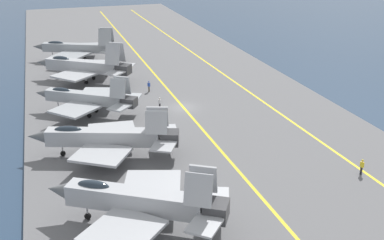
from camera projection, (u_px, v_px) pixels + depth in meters
name	position (u px, v px, depth m)	size (l,w,h in m)	color
ground_plane	(183.00, 110.00, 70.00)	(2000.00, 2000.00, 0.00)	navy
carrier_deck	(183.00, 109.00, 69.92)	(200.17, 43.95, 0.40)	slate
deck_stripe_foul_line	(259.00, 99.00, 73.25)	(180.15, 0.36, 0.01)	yellow
deck_stripe_centerline	(183.00, 107.00, 69.85)	(180.15, 0.36, 0.01)	yellow
parked_jet_second	(137.00, 200.00, 41.09)	(13.67, 15.91, 6.31)	#A8AAAF
parked_jet_third	(106.00, 137.00, 54.06)	(12.24, 17.16, 5.87)	#A8AAAF
parked_jet_fourth	(87.00, 98.00, 66.31)	(12.88, 14.75, 5.83)	#9EA3A8
parked_jet_fifth	(84.00, 66.00, 80.57)	(13.86, 16.52, 6.98)	#A8AAAF
parked_jet_sixth	(78.00, 48.00, 92.81)	(13.32, 17.11, 6.64)	#93999E
crew_white_vest	(160.00, 103.00, 68.79)	(0.45, 0.38, 1.82)	#232328
crew_blue_vest	(149.00, 86.00, 76.13)	(0.46, 0.41, 1.78)	#4C473D
crew_yellow_vest	(362.00, 166.00, 50.60)	(0.39, 0.27, 1.74)	#232328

